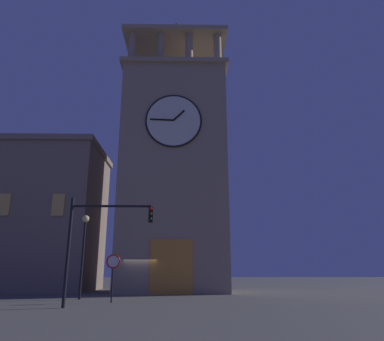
# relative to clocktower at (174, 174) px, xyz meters

# --- Properties ---
(ground_plane) EXTENTS (200.00, 200.00, 0.00)m
(ground_plane) POSITION_rel_clocktower_xyz_m (2.34, 3.01, -10.24)
(ground_plane) COLOR #56544F
(clocktower) EXTENTS (9.52, 8.36, 26.36)m
(clocktower) POSITION_rel_clocktower_xyz_m (0.00, 0.00, 0.00)
(clocktower) COLOR gray
(clocktower) RESTS_ON ground_plane
(traffic_signal_near) EXTENTS (4.08, 0.41, 5.11)m
(traffic_signal_near) POSITION_rel_clocktower_xyz_m (3.15, 14.07, -6.76)
(traffic_signal_near) COLOR black
(traffic_signal_near) RESTS_ON ground_plane
(street_lamp) EXTENTS (0.44, 0.44, 5.09)m
(street_lamp) POSITION_rel_clocktower_xyz_m (5.33, 8.65, -6.68)
(street_lamp) COLOR black
(street_lamp) RESTS_ON ground_plane
(no_horn_sign) EXTENTS (0.78, 0.14, 2.55)m
(no_horn_sign) POSITION_rel_clocktower_xyz_m (2.96, 11.06, -8.26)
(no_horn_sign) COLOR black
(no_horn_sign) RESTS_ON ground_plane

